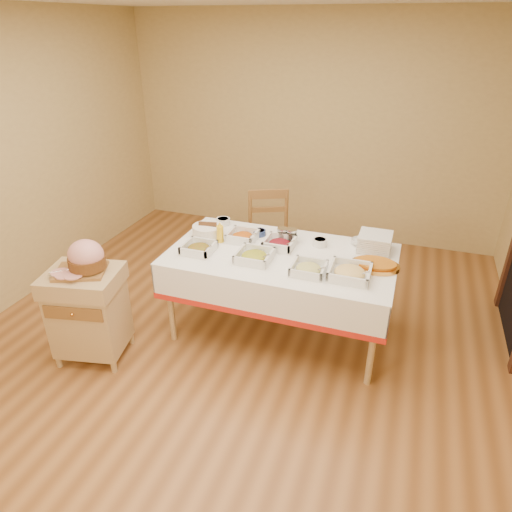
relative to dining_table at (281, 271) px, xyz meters
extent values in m
plane|color=brown|center=(-0.30, -0.30, -0.60)|extent=(5.00, 5.00, 0.00)
plane|color=tan|center=(-0.30, 2.20, 0.70)|extent=(4.50, 0.00, 4.50)
cube|color=tan|center=(0.00, 0.00, 0.13)|extent=(1.80, 1.00, 0.04)
cylinder|color=tan|center=(-0.82, -0.42, -0.24)|extent=(0.05, 0.05, 0.71)
cylinder|color=tan|center=(-0.82, 0.42, -0.24)|extent=(0.05, 0.05, 0.71)
cylinder|color=tan|center=(0.82, -0.42, -0.24)|extent=(0.05, 0.05, 0.71)
cylinder|color=tan|center=(0.82, 0.42, -0.24)|extent=(0.05, 0.05, 0.71)
cube|color=white|center=(0.00, 0.00, 0.16)|extent=(1.82, 1.02, 0.01)
cube|color=tan|center=(-1.32, -0.81, -0.24)|extent=(0.58, 0.51, 0.54)
cube|color=tan|center=(-1.32, -0.81, 0.10)|extent=(0.63, 0.56, 0.14)
cube|color=brown|center=(-1.32, -1.03, -0.05)|extent=(0.45, 0.10, 0.11)
sphere|color=gold|center=(-1.32, -1.04, -0.05)|extent=(0.03, 0.03, 0.03)
cylinder|color=tan|center=(-1.55, -0.99, -0.55)|extent=(0.05, 0.05, 0.09)
cylinder|color=tan|center=(-1.55, -0.63, -0.55)|extent=(0.05, 0.05, 0.09)
cylinder|color=tan|center=(-1.09, -0.99, -0.55)|extent=(0.05, 0.05, 0.09)
cylinder|color=tan|center=(-1.09, -0.63, -0.55)|extent=(0.05, 0.05, 0.09)
cube|color=brown|center=(-0.34, 0.75, -0.12)|extent=(0.56, 0.55, 0.03)
cylinder|color=brown|center=(-0.43, 0.51, -0.37)|extent=(0.04, 0.04, 0.46)
cylinder|color=brown|center=(-0.58, 0.85, -0.37)|extent=(0.04, 0.04, 0.46)
cylinder|color=brown|center=(-0.09, 0.66, -0.37)|extent=(0.04, 0.04, 0.46)
cylinder|color=brown|center=(-0.24, 1.00, -0.37)|extent=(0.04, 0.04, 0.46)
cylinder|color=brown|center=(-0.58, 0.85, 0.11)|extent=(0.04, 0.04, 0.49)
cylinder|color=brown|center=(-0.24, 1.00, 0.11)|extent=(0.04, 0.04, 0.49)
cube|color=brown|center=(-0.41, 0.92, 0.31)|extent=(0.37, 0.19, 0.09)
cube|color=brown|center=(-1.32, -0.81, 0.18)|extent=(0.36, 0.29, 0.02)
ellipsoid|color=#D58E89|center=(-1.27, -0.78, 0.31)|extent=(0.27, 0.24, 0.23)
cylinder|color=brown|center=(-1.27, -0.78, 0.25)|extent=(0.27, 0.27, 0.09)
cube|color=silver|center=(-1.36, -0.96, 0.20)|extent=(0.23, 0.10, 0.00)
cylinder|color=silver|center=(-1.39, -0.86, 0.20)|extent=(0.26, 0.08, 0.01)
cube|color=silver|center=(-0.65, -0.19, 0.17)|extent=(0.24, 0.24, 0.02)
ellipsoid|color=#B12914|center=(-0.65, -0.19, 0.19)|extent=(0.19, 0.19, 0.07)
cylinder|color=silver|center=(-0.59, -0.22, 0.20)|extent=(0.15, 0.01, 0.11)
cube|color=silver|center=(-0.17, -0.18, 0.17)|extent=(0.27, 0.27, 0.02)
ellipsoid|color=orange|center=(-0.17, -0.18, 0.20)|extent=(0.20, 0.20, 0.07)
cylinder|color=silver|center=(-0.11, -0.20, 0.20)|extent=(0.15, 0.01, 0.11)
cube|color=silver|center=(0.28, -0.23, 0.17)|extent=(0.25, 0.25, 0.01)
ellipsoid|color=#C1C067|center=(0.28, -0.23, 0.19)|extent=(0.19, 0.19, 0.07)
cylinder|color=silver|center=(0.33, -0.26, 0.20)|extent=(0.14, 0.01, 0.10)
cube|color=silver|center=(0.58, -0.19, 0.17)|extent=(0.30, 0.30, 0.02)
ellipsoid|color=#E0BD6A|center=(0.58, -0.19, 0.20)|extent=(0.23, 0.23, 0.08)
cylinder|color=silver|center=(0.65, -0.22, 0.20)|extent=(0.16, 0.01, 0.11)
cube|color=silver|center=(-0.39, 0.14, 0.17)|extent=(0.24, 0.24, 0.02)
ellipsoid|color=#B8520D|center=(-0.39, 0.14, 0.19)|extent=(0.18, 0.18, 0.06)
cylinder|color=silver|center=(-0.34, 0.12, 0.20)|extent=(0.16, 0.01, 0.12)
cube|color=silver|center=(-0.05, 0.11, 0.17)|extent=(0.24, 0.24, 0.02)
ellipsoid|color=maroon|center=(-0.05, 0.11, 0.19)|extent=(0.18, 0.18, 0.06)
cylinder|color=silver|center=(0.00, 0.08, 0.20)|extent=(0.16, 0.01, 0.12)
cylinder|color=silver|center=(-0.68, 0.40, 0.19)|extent=(0.13, 0.13, 0.06)
cylinder|color=black|center=(-0.68, 0.40, 0.21)|extent=(0.10, 0.10, 0.02)
cylinder|color=navy|center=(-0.29, 0.28, 0.19)|extent=(0.11, 0.11, 0.05)
cylinder|color=maroon|center=(-0.29, 0.28, 0.20)|extent=(0.09, 0.09, 0.02)
cylinder|color=silver|center=(0.26, 0.25, 0.19)|extent=(0.12, 0.12, 0.06)
cylinder|color=#B8520D|center=(0.26, 0.25, 0.21)|extent=(0.10, 0.10, 0.02)
imported|color=silver|center=(-0.13, 0.30, 0.18)|extent=(0.18, 0.18, 0.03)
imported|color=silver|center=(0.58, 0.38, 0.19)|extent=(0.18, 0.18, 0.05)
cylinder|color=silver|center=(-0.07, 0.24, 0.21)|extent=(0.08, 0.08, 0.10)
cylinder|color=silver|center=(-0.07, 0.24, 0.27)|extent=(0.09, 0.09, 0.01)
cylinder|color=black|center=(-0.07, 0.24, 0.20)|extent=(0.07, 0.07, 0.08)
cylinder|color=silver|center=(0.02, 0.24, 0.21)|extent=(0.09, 0.09, 0.11)
cylinder|color=silver|center=(0.02, 0.24, 0.27)|extent=(0.09, 0.09, 0.01)
cylinder|color=black|center=(0.02, 0.24, 0.20)|extent=(0.07, 0.07, 0.08)
cylinder|color=yellow|center=(-0.56, 0.04, 0.23)|extent=(0.06, 0.06, 0.15)
cone|color=yellow|center=(-0.56, 0.04, 0.33)|extent=(0.04, 0.04, 0.04)
cylinder|color=white|center=(-0.71, 0.12, 0.21)|extent=(0.27, 0.27, 0.10)
cube|color=silver|center=(0.70, 0.31, 0.17)|extent=(0.26, 0.26, 0.01)
cube|color=silver|center=(0.70, 0.31, 0.18)|extent=(0.26, 0.26, 0.01)
cube|color=silver|center=(0.70, 0.31, 0.20)|extent=(0.26, 0.26, 0.01)
cube|color=silver|center=(0.70, 0.31, 0.22)|extent=(0.26, 0.26, 0.01)
cube|color=silver|center=(0.70, 0.31, 0.23)|extent=(0.26, 0.26, 0.01)
cube|color=silver|center=(0.70, 0.31, 0.25)|extent=(0.26, 0.26, 0.01)
cube|color=silver|center=(0.70, 0.31, 0.27)|extent=(0.26, 0.26, 0.01)
cube|color=silver|center=(0.70, 0.31, 0.28)|extent=(0.26, 0.26, 0.01)
cube|color=silver|center=(0.70, 0.31, 0.30)|extent=(0.26, 0.26, 0.01)
ellipsoid|color=gold|center=(0.74, 0.01, 0.18)|extent=(0.37, 0.27, 0.03)
ellipsoid|color=#B96713|center=(0.74, 0.01, 0.19)|extent=(0.32, 0.22, 0.04)
camera|label=1|loc=(0.90, -3.18, 1.84)|focal=32.00mm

